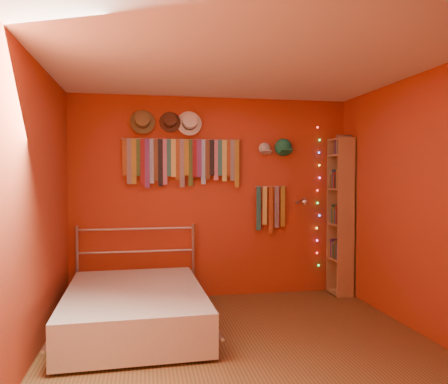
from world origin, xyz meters
TOP-DOWN VIEW (x-y plane):
  - ground at (0.00, 0.00)m, footprint 3.50×3.50m
  - back_wall at (0.00, 1.75)m, footprint 3.50×0.02m
  - right_wall at (1.75, 0.00)m, footprint 0.02×3.50m
  - left_wall at (-1.75, 0.00)m, footprint 0.02×3.50m
  - ceiling at (0.00, 0.00)m, footprint 3.50×3.50m
  - tie_rack at (-0.40, 1.68)m, footprint 1.45×0.03m
  - small_tie_rack at (0.73, 1.69)m, footprint 0.40×0.03m
  - fedora_olive at (-0.87, 1.65)m, footprint 0.30×0.16m
  - fedora_brown at (-0.54, 1.66)m, footprint 0.26×0.14m
  - fedora_white at (-0.31, 1.65)m, footprint 0.31×0.17m
  - cap_white at (0.65, 1.70)m, footprint 0.17×0.21m
  - cap_green at (0.90, 1.70)m, footprint 0.20×0.25m
  - fairy_lights at (1.39, 1.71)m, footprint 0.06×0.02m
  - reading_lamp at (1.10, 1.50)m, footprint 0.08×0.33m
  - bookshelf at (1.66, 1.53)m, footprint 0.25×0.34m
  - bed at (-0.95, 0.67)m, footprint 1.46×1.95m

SIDE VIEW (x-z plane):
  - ground at x=0.00m, z-range 0.00..0.00m
  - bed at x=-0.95m, z-range -0.25..0.68m
  - bookshelf at x=1.66m, z-range 0.02..2.02m
  - small_tie_rack at x=0.73m, z-range 0.83..1.43m
  - reading_lamp at x=1.10m, z-range 1.14..1.24m
  - fairy_lights at x=1.39m, z-range 0.33..2.16m
  - back_wall at x=0.00m, z-range 0.00..2.50m
  - right_wall at x=1.75m, z-range 0.00..2.50m
  - left_wall at x=-1.75m, z-range 0.00..2.50m
  - tie_rack at x=-0.40m, z-range 1.42..2.02m
  - cap_white at x=0.65m, z-range 1.78..1.94m
  - cap_green at x=0.90m, z-range 1.78..1.98m
  - fedora_white at x=-0.31m, z-range 2.02..2.32m
  - fedora_olive at x=-0.87m, z-range 2.03..2.32m
  - fedora_brown at x=-0.54m, z-range 2.05..2.31m
  - ceiling at x=0.00m, z-range 2.49..2.51m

